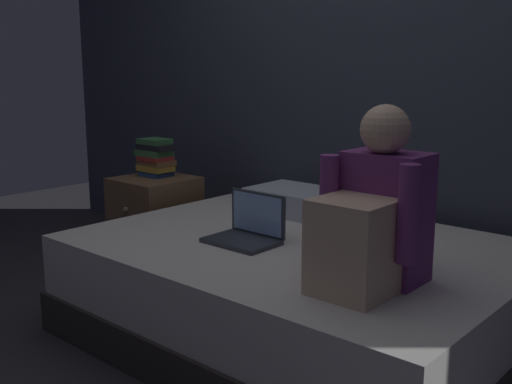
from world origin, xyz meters
The scene contains 8 objects.
ground_plane centered at (0.00, 0.00, 0.00)m, with size 8.00×8.00×0.00m, color #2D2D33.
wall_back centered at (0.00, 1.20, 1.35)m, with size 5.60×0.10×2.70m, color #383D4C.
bed centered at (0.20, 0.30, 0.24)m, with size 2.00×1.50×0.48m.
nightstand centered at (-1.10, 0.52, 0.29)m, with size 0.44×0.46×0.59m.
person_sitting centered at (0.74, 0.03, 0.73)m, with size 0.39×0.44×0.66m.
laptop centered at (0.02, 0.14, 0.53)m, with size 0.32×0.23×0.22m.
pillow centered at (-0.13, 0.75, 0.54)m, with size 0.56×0.36×0.13m, color silver.
book_stack centered at (-1.14, 0.56, 0.71)m, with size 0.23×0.16×0.23m.
Camera 1 is at (1.83, -1.84, 1.26)m, focal length 42.75 mm.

